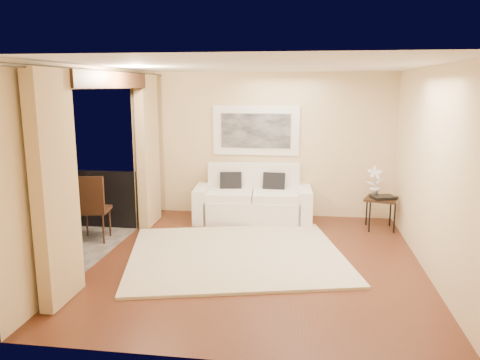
% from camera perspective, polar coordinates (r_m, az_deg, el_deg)
% --- Properties ---
extents(floor, '(5.00, 5.00, 0.00)m').
position_cam_1_polar(floor, '(6.74, 2.26, -9.82)').
color(floor, '#592C1A').
rests_on(floor, ground).
extents(room_shell, '(5.00, 6.40, 5.00)m').
position_cam_1_polar(room_shell, '(6.84, -16.01, 11.64)').
color(room_shell, white).
rests_on(room_shell, ground).
extents(balcony, '(1.81, 2.60, 1.17)m').
position_cam_1_polar(balcony, '(7.72, -23.10, -6.58)').
color(balcony, '#605B56').
rests_on(balcony, ground).
extents(curtains, '(0.16, 4.80, 2.64)m').
position_cam_1_polar(curtains, '(6.92, -15.32, 1.81)').
color(curtains, tan).
rests_on(curtains, ground).
extents(artwork, '(1.62, 0.07, 0.92)m').
position_cam_1_polar(artwork, '(8.81, 1.94, 6.04)').
color(artwork, white).
rests_on(artwork, room_shell).
extents(rug, '(3.60, 3.31, 0.04)m').
position_cam_1_polar(rug, '(6.93, -0.47, -9.04)').
color(rug, beige).
rests_on(rug, floor).
extents(sofa, '(2.17, 1.05, 1.02)m').
position_cam_1_polar(sofa, '(8.66, 1.59, -2.52)').
color(sofa, white).
rests_on(sofa, floor).
extents(side_table, '(0.64, 0.64, 0.56)m').
position_cam_1_polar(side_table, '(8.40, 16.81, -2.49)').
color(side_table, black).
rests_on(side_table, floor).
extents(tray, '(0.45, 0.39, 0.05)m').
position_cam_1_polar(tray, '(8.33, 17.06, -2.02)').
color(tray, black).
rests_on(tray, side_table).
extents(orchid, '(0.30, 0.22, 0.52)m').
position_cam_1_polar(orchid, '(8.45, 16.11, -0.13)').
color(orchid, white).
rests_on(orchid, side_table).
extents(bistro_table, '(0.73, 0.73, 0.75)m').
position_cam_1_polar(bistro_table, '(7.61, -24.06, -3.09)').
color(bistro_table, black).
rests_on(bistro_table, balcony).
extents(balcony_chair_far, '(0.53, 0.53, 1.08)m').
position_cam_1_polar(balcony_chair_far, '(7.69, -17.67, -2.75)').
color(balcony_chair_far, black).
rests_on(balcony_chair_far, balcony).
extents(balcony_chair_near, '(0.49, 0.49, 0.90)m').
position_cam_1_polar(balcony_chair_near, '(7.28, -26.74, -5.17)').
color(balcony_chair_near, black).
rests_on(balcony_chair_near, balcony).
extents(ice_bucket, '(0.18, 0.18, 0.20)m').
position_cam_1_polar(ice_bucket, '(7.75, -24.37, -1.49)').
color(ice_bucket, white).
rests_on(ice_bucket, bistro_table).
extents(candle, '(0.06, 0.06, 0.07)m').
position_cam_1_polar(candle, '(7.73, -23.28, -1.93)').
color(candle, red).
rests_on(candle, bistro_table).
extents(vase, '(0.04, 0.04, 0.18)m').
position_cam_1_polar(vase, '(7.45, -24.64, -2.08)').
color(vase, silver).
rests_on(vase, bistro_table).
extents(glass_a, '(0.06, 0.06, 0.12)m').
position_cam_1_polar(glass_a, '(7.44, -23.27, -2.21)').
color(glass_a, white).
rests_on(glass_a, bistro_table).
extents(glass_b, '(0.06, 0.06, 0.12)m').
position_cam_1_polar(glass_b, '(7.50, -23.04, -2.09)').
color(glass_b, white).
rests_on(glass_b, bistro_table).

